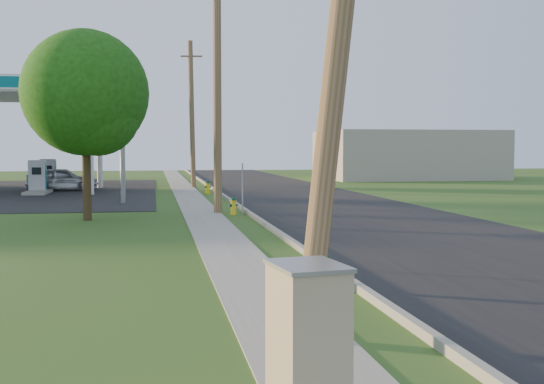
% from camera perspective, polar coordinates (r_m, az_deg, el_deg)
% --- Properties ---
extents(ground_plane, '(140.00, 140.00, 0.00)m').
position_cam_1_polar(ground_plane, '(10.51, 7.62, -10.43)').
color(ground_plane, '#294A14').
rests_on(ground_plane, ground).
extents(road, '(8.00, 120.00, 0.02)m').
position_cam_1_polar(road, '(21.28, 11.10, -3.26)').
color(road, black).
rests_on(road, ground).
extents(curb, '(0.15, 120.00, 0.15)m').
position_cam_1_polar(curb, '(20.20, 0.43, -3.38)').
color(curb, gray).
rests_on(curb, ground).
extents(sidewalk, '(1.50, 120.00, 0.03)m').
position_cam_1_polar(sidewalk, '(19.97, -4.53, -3.65)').
color(sidewalk, gray).
rests_on(sidewalk, ground).
extents(utility_pole_mid, '(1.40, 0.32, 9.80)m').
position_cam_1_polar(utility_pole_mid, '(26.94, -4.59, 8.77)').
color(utility_pole_mid, brown).
rests_on(utility_pole_mid, ground).
extents(utility_pole_far, '(1.40, 0.32, 9.50)m').
position_cam_1_polar(utility_pole_far, '(44.85, -6.72, 6.52)').
color(utility_pole_far, brown).
rests_on(utility_pole_far, ground).
extents(sign_post_near, '(0.05, 0.04, 2.00)m').
position_cam_1_polar(sign_post_near, '(14.40, 3.58, -2.53)').
color(sign_post_near, gray).
rests_on(sign_post_near, ground).
extents(sign_post_mid, '(0.05, 0.04, 2.00)m').
position_cam_1_polar(sign_post_mid, '(25.98, -2.48, 0.24)').
color(sign_post_mid, gray).
rests_on(sign_post_mid, ground).
extents(sign_post_far, '(0.05, 0.04, 2.00)m').
position_cam_1_polar(sign_post_far, '(38.10, -4.84, 1.32)').
color(sign_post_far, gray).
rests_on(sign_post_far, ground).
extents(fuel_pump_ne, '(1.20, 3.20, 1.90)m').
position_cam_1_polar(fuel_pump_ne, '(40.28, -19.02, 0.87)').
color(fuel_pump_ne, gray).
rests_on(fuel_pump_ne, ground).
extents(fuel_pump_se, '(1.20, 3.20, 1.90)m').
position_cam_1_polar(fuel_pump_se, '(44.23, -18.20, 1.12)').
color(fuel_pump_se, gray).
rests_on(fuel_pump_se, ground).
extents(price_pylon, '(0.34, 2.04, 6.85)m').
position_cam_1_polar(price_pylon, '(32.38, -12.48, 8.69)').
color(price_pylon, gray).
rests_on(price_pylon, ground).
extents(distant_building, '(14.00, 10.00, 4.00)m').
position_cam_1_polar(distant_building, '(58.64, 11.22, 3.06)').
color(distant_building, gray).
rests_on(distant_building, ground).
extents(tree_verge, '(4.43, 4.43, 6.72)m').
position_cam_1_polar(tree_verge, '(24.91, -15.14, 7.62)').
color(tree_verge, '#332414').
rests_on(tree_verge, ground).
extents(tree_lot, '(5.21, 5.21, 7.90)m').
position_cam_1_polar(tree_lot, '(50.63, -14.96, 6.42)').
color(tree_lot, '#332414').
rests_on(tree_lot, ground).
extents(hydrant_near, '(0.36, 0.32, 0.70)m').
position_cam_1_polar(hydrant_near, '(12.37, 4.51, -6.65)').
color(hydrant_near, yellow).
rests_on(hydrant_near, ground).
extents(hydrant_mid, '(0.36, 0.33, 0.71)m').
position_cam_1_polar(hydrant_mid, '(26.29, -3.25, -1.15)').
color(hydrant_mid, yellow).
rests_on(hydrant_mid, ground).
extents(hydrant_far, '(0.39, 0.35, 0.77)m').
position_cam_1_polar(hydrant_far, '(38.43, -5.39, 0.41)').
color(hydrant_far, yellow).
rests_on(hydrant_far, ground).
extents(utility_cabinet, '(0.76, 0.93, 1.45)m').
position_cam_1_polar(utility_cabinet, '(6.76, 3.00, -12.04)').
color(utility_cabinet, tan).
rests_on(utility_cabinet, ground).
extents(car_silver, '(4.31, 2.05, 1.42)m').
position_cam_1_polar(car_silver, '(42.87, -17.12, 1.05)').
color(car_silver, '#B6B9BE').
rests_on(car_silver, ground).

